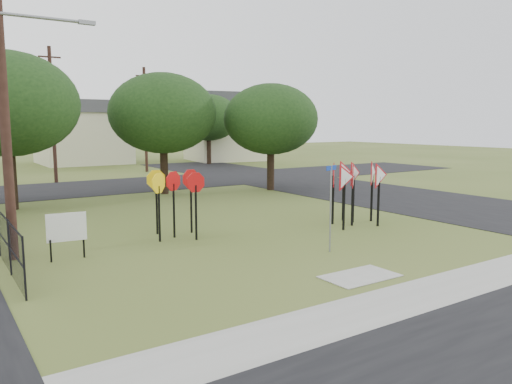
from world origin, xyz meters
TOP-DOWN VIEW (x-y plane):
  - ground at (0.00, 0.00)m, footprint 140.00×140.00m
  - sidewalk at (0.00, -4.20)m, footprint 30.00×1.60m
  - planting_strip at (0.00, -5.40)m, footprint 30.00×0.80m
  - street_right at (12.00, 10.00)m, footprint 8.00×50.00m
  - street_far at (0.00, 20.00)m, footprint 60.00×8.00m
  - curb_pad at (0.00, -2.40)m, footprint 2.00×1.20m
  - street_name_sign at (1.06, -0.04)m, footprint 0.54×0.19m
  - stop_sign_cluster at (-2.08, 4.52)m, footprint 2.20×1.69m
  - yield_sign_cluster at (4.77, 2.70)m, footprint 3.19×1.91m
  - info_board at (-5.98, 3.54)m, footprint 1.12×0.17m
  - utility_pole_main at (-7.24, 4.50)m, footprint 3.55×0.33m
  - far_pole_a at (-2.00, 24.00)m, footprint 1.40×0.24m
  - far_pole_b at (6.00, 28.00)m, footprint 1.40×0.24m
  - house_mid at (4.00, 40.00)m, footprint 8.40×8.40m
  - house_right at (18.00, 36.00)m, footprint 8.30×8.30m
  - tree_near_left at (-6.00, 14.00)m, footprint 6.40×6.40m
  - tree_near_mid at (2.00, 15.00)m, footprint 6.00×6.00m
  - tree_near_right at (8.00, 13.00)m, footprint 5.60×5.60m
  - tree_far_right at (14.00, 32.00)m, footprint 6.00×6.00m

SIDE VIEW (x-z plane):
  - ground at x=0.00m, z-range 0.00..0.00m
  - planting_strip at x=0.00m, z-range 0.00..0.02m
  - sidewalk at x=0.00m, z-range 0.00..0.02m
  - street_right at x=12.00m, z-range 0.00..0.02m
  - street_far at x=0.00m, z-range 0.00..0.02m
  - curb_pad at x=0.00m, z-range 0.00..0.02m
  - info_board at x=-5.98m, z-range 0.23..1.63m
  - street_name_sign at x=1.06m, z-range 0.22..2.92m
  - stop_sign_cluster at x=-2.08m, z-range 0.58..2.94m
  - yield_sign_cluster at x=4.77m, z-range 0.60..3.15m
  - house_mid at x=4.00m, z-range 0.05..6.25m
  - house_right at x=18.00m, z-range 0.05..7.25m
  - tree_near_right at x=8.00m, z-range 1.06..7.39m
  - far_pole_b at x=6.00m, z-range 0.10..8.60m
  - tree_near_mid at x=2.00m, z-range 1.14..7.94m
  - tree_far_right at x=14.00m, z-range 1.14..7.94m
  - far_pole_a at x=-2.00m, z-range 0.10..9.10m
  - tree_near_left at x=-6.00m, z-range 1.22..8.49m
  - utility_pole_main at x=-7.24m, z-range 0.21..10.21m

